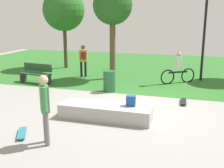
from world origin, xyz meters
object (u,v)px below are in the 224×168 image
Objects in this scene: trash_bin at (109,81)px; skateboard_by_ledge at (22,133)px; park_bench_far_right at (36,73)px; cyclist_on_bicycle at (178,70)px; pedestrian_with_backpack at (83,58)px; skater_performing_trick at (45,104)px; tree_young_birch at (113,6)px; skateboard_spare at (183,101)px; tree_broad_elm at (64,10)px; concrete_ledge at (105,112)px; backpack_on_ledge at (131,101)px; lamp_post at (205,19)px.

skateboard_by_ledge is at bearing -101.25° from trash_bin.
park_bench_far_right is 1.07× the size of cyclist_on_bicycle.
park_bench_far_right is 2.57m from pedestrian_with_backpack.
trash_bin is at bearing -138.60° from cyclist_on_bicycle.
skater_performing_trick reaches higher than trash_bin.
skateboard_spare is at bearing -41.58° from tree_young_birch.
tree_young_birch is 4.16m from tree_broad_elm.
concrete_ledge is 3.18m from trash_bin.
lamp_post is (2.19, 6.15, 2.36)m from backpack_on_ledge.
pedestrian_with_backpack is at bearing 179.57° from cyclist_on_bicycle.
backpack_on_ledge is at bearing -61.60° from trash_bin.
tree_young_birch is at bearing -169.98° from lamp_post.
backpack_on_ledge is 0.06× the size of lamp_post.
concrete_ledge is at bearing -56.64° from tree_broad_elm.
tree_young_birch is at bearing 178.09° from cyclist_on_bicycle.
backpack_on_ledge reaches higher than concrete_ledge.
cyclist_on_bicycle is (-1.07, -0.88, -2.33)m from lamp_post.
skater_performing_trick is 0.38× the size of tree_young_birch.
park_bench_far_right is 8.42m from lamp_post.
concrete_ledge is 5.84m from park_bench_far_right.
lamp_post is at bearing 65.38° from skater_performing_trick.
skateboard_spare is 6.19m from pedestrian_with_backpack.
trash_bin is 3.58m from cyclist_on_bicycle.
tree_broad_elm is 5.30× the size of trash_bin.
park_bench_far_right is at bearing 142.59° from backpack_on_ledge.
park_bench_far_right is at bearing 142.28° from concrete_ledge.
pedestrian_with_backpack is (-5.23, 3.17, 0.93)m from skateboard_spare.
pedestrian_with_backpack reaches higher than skateboard_spare.
lamp_post is at bearing 80.30° from skateboard_spare.
skateboard_by_ledge is 9.82m from lamp_post.
skater_performing_trick is at bearing -66.85° from tree_broad_elm.
skater_performing_trick is 7.80m from pedestrian_with_backpack.
tree_broad_elm is at bearing 132.77° from trash_bin.
tree_broad_elm reaches higher than concrete_ledge.
backpack_on_ledge reaches higher than skateboard_spare.
backpack_on_ledge is 0.19× the size of park_bench_far_right.
tree_broad_elm is 0.95× the size of lamp_post.
lamp_post is 6.29m from pedestrian_with_backpack.
lamp_post reaches higher than skateboard_spare.
lamp_post reaches higher than backpack_on_ledge.
concrete_ledge reaches higher than skateboard_by_ledge.
trash_bin is at bearing -47.23° from tree_broad_elm.
skateboard_spare is (1.50, 2.13, -0.54)m from backpack_on_ledge.
lamp_post is at bearing 65.37° from backpack_on_ledge.
skater_performing_trick is 1.06× the size of park_bench_far_right.
pedestrian_with_backpack is (-2.97, 5.47, 0.77)m from concrete_ledge.
tree_young_birch is 4.45m from lamp_post.
skater_performing_trick is 1.06× the size of pedestrian_with_backpack.
park_bench_far_right is at bearing 169.49° from skateboard_spare.
skater_performing_trick is (-1.64, -2.21, 0.43)m from backpack_on_ledge.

